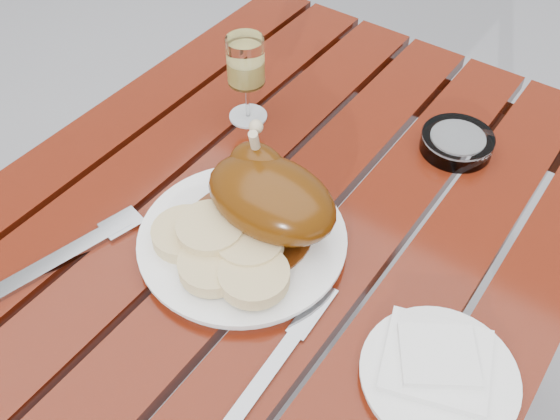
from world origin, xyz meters
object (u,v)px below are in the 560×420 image
Objects in this scene: wine_glass at (246,80)px; ashtray at (457,143)px; dinner_plate at (243,240)px; table at (256,376)px; side_plate at (439,376)px.

wine_glass is 0.35m from ashtray.
dinner_plate is 2.51× the size of ashtray.
table is 8.06× the size of wine_glass.
wine_glass is at bearing -158.24° from ashtray.
dinner_plate reaches higher than table.
wine_glass is at bearing 127.56° from table.
ashtray is (-0.15, 0.38, 0.01)m from side_plate.
wine_glass is 1.31× the size of ashtray.
wine_glass is at bearing 126.01° from dinner_plate.
side_plate is (0.30, -0.03, 0.38)m from table.
table is 0.49m from side_plate.
side_plate is at bearing -28.28° from wine_glass.
side_plate is at bearing -68.01° from ashtray.
ashtray is (0.15, 0.35, 0.39)m from table.
wine_glass is (-0.17, 0.22, 0.45)m from table.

